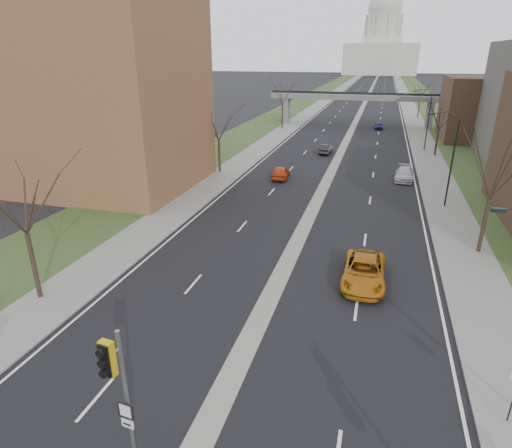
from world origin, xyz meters
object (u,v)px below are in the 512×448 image
at_px(signal_pole_median, 117,381).
at_px(car_right_mid, 404,174).
at_px(car_left_far, 326,149).
at_px(car_left_near, 281,172).
at_px(car_right_far, 379,126).
at_px(car_right_near, 364,271).

bearing_deg(signal_pole_median, car_right_mid, 82.09).
bearing_deg(car_left_far, car_left_near, 80.89).
bearing_deg(car_right_mid, car_left_far, 136.14).
distance_m(signal_pole_median, car_left_near, 38.12).
height_order(car_right_mid, car_right_far, car_right_mid).
relative_size(car_left_near, car_right_near, 0.76).
bearing_deg(car_left_near, signal_pole_median, 90.43).
bearing_deg(signal_pole_median, car_left_near, 101.26).
bearing_deg(car_right_far, car_right_mid, -90.67).
height_order(car_right_near, car_right_mid, car_right_near).
xyz_separation_m(signal_pole_median, car_right_far, (6.74, 77.24, -3.21)).
relative_size(car_left_far, car_right_far, 1.10).
bearing_deg(car_left_far, car_right_mid, 135.78).
xyz_separation_m(car_left_far, car_right_far, (6.84, 24.68, -0.04)).
height_order(signal_pole_median, car_right_near, signal_pole_median).
relative_size(car_left_far, car_right_mid, 0.84).
bearing_deg(car_left_near, car_right_far, -109.06).
relative_size(car_right_near, car_right_mid, 1.17).
distance_m(car_left_near, car_right_far, 40.68).
distance_m(signal_pole_median, car_left_far, 52.66).
bearing_deg(car_right_mid, car_right_far, 99.44).
height_order(signal_pole_median, car_left_far, signal_pole_median).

